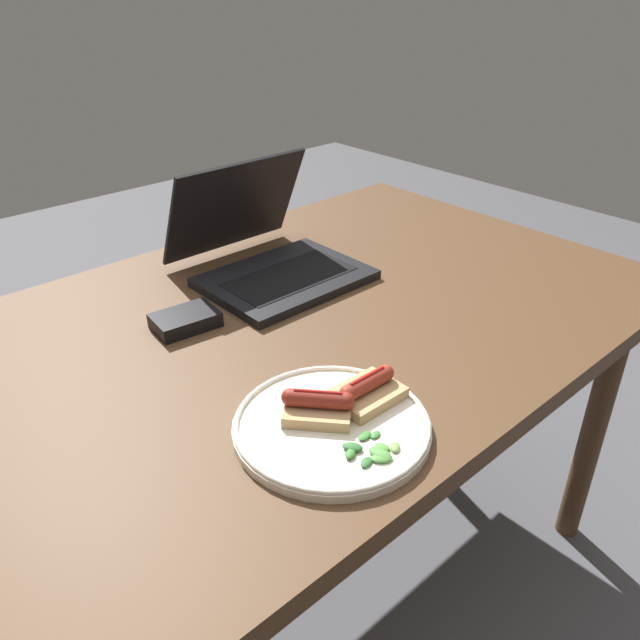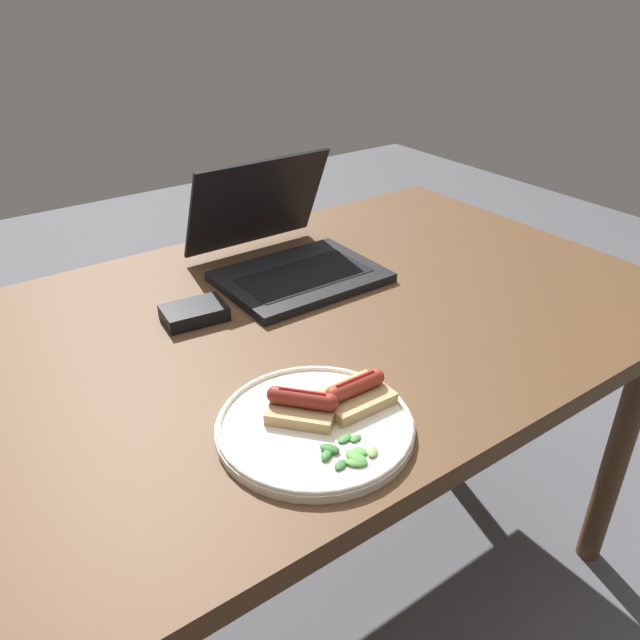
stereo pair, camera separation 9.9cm
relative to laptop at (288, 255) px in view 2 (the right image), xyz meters
name	(u,v)px [view 2 (the right image)]	position (x,y,z in m)	size (l,w,h in m)	color
ground_plane	(291,587)	(-0.12, -0.17, -0.76)	(6.00, 6.00, 0.00)	#4C4C51
desk	(282,356)	(-0.12, -0.17, -0.11)	(1.49, 0.88, 0.72)	#4C331E
laptop	(288,255)	(0.00, 0.00, 0.00)	(0.31, 0.33, 0.22)	black
plate	(315,425)	(-0.24, -0.44, -0.03)	(0.27, 0.27, 0.02)	silver
sausage_toast_left	(302,405)	(-0.25, -0.42, -0.01)	(0.11, 0.11, 0.04)	tan
sausage_toast_middle	(355,393)	(-0.17, -0.44, -0.01)	(0.10, 0.08, 0.04)	tan
salad_pile	(348,454)	(-0.25, -0.52, -0.03)	(0.08, 0.07, 0.01)	#387A33
external_drive	(194,313)	(-0.24, -0.06, -0.03)	(0.12, 0.09, 0.03)	black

